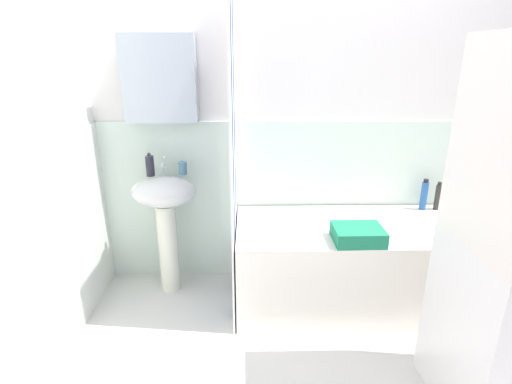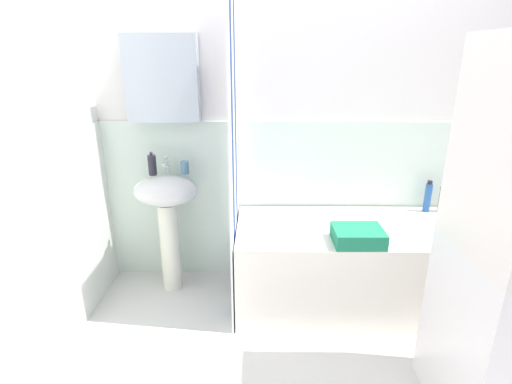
# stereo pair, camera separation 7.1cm
# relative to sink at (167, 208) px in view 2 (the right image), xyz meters

# --- Properties ---
(wall_back_tiled) EXTENTS (3.60, 0.18, 2.40)m
(wall_back_tiled) POSITION_rel_sink_xyz_m (0.99, 0.23, 0.51)
(wall_back_tiled) COLOR silver
(wall_back_tiled) RESTS_ON ground_plane
(wall_left_tiled) EXTENTS (0.07, 1.81, 2.40)m
(wall_left_tiled) POSITION_rel_sink_xyz_m (-0.51, -0.69, 0.49)
(wall_left_tiled) COLOR white
(wall_left_tiled) RESTS_ON ground_plane
(sink) EXTENTS (0.44, 0.34, 0.86)m
(sink) POSITION_rel_sink_xyz_m (0.00, 0.00, 0.00)
(sink) COLOR silver
(sink) RESTS_ON ground_plane
(faucet) EXTENTS (0.03, 0.12, 0.12)m
(faucet) POSITION_rel_sink_xyz_m (0.00, 0.08, 0.29)
(faucet) COLOR silver
(faucet) RESTS_ON sink
(soap_dispenser) EXTENTS (0.06, 0.06, 0.16)m
(soap_dispenser) POSITION_rel_sink_xyz_m (-0.09, 0.04, 0.30)
(soap_dispenser) COLOR #252430
(soap_dispenser) RESTS_ON sink
(toothbrush_cup) EXTENTS (0.06, 0.06, 0.09)m
(toothbrush_cup) POSITION_rel_sink_xyz_m (0.13, 0.08, 0.27)
(toothbrush_cup) COLOR teal
(toothbrush_cup) RESTS_ON sink
(bathtub) EXTENTS (1.54, 0.71, 0.57)m
(bathtub) POSITION_rel_sink_xyz_m (1.27, -0.17, -0.34)
(bathtub) COLOR white
(bathtub) RESTS_ON ground_plane
(shower_curtain) EXTENTS (0.01, 0.71, 2.00)m
(shower_curtain) POSITION_rel_sink_xyz_m (0.48, -0.17, 0.37)
(shower_curtain) COLOR white
(shower_curtain) RESTS_ON ground_plane
(shampoo_bottle) EXTENTS (0.04, 0.04, 0.21)m
(shampoo_bottle) POSITION_rel_sink_xyz_m (1.94, 0.10, 0.04)
(shampoo_bottle) COLOR #302D28
(shampoo_bottle) RESTS_ON bathtub
(body_wash_bottle) EXTENTS (0.05, 0.05, 0.23)m
(body_wash_bottle) POSITION_rel_sink_xyz_m (1.84, 0.10, 0.05)
(body_wash_bottle) COLOR #27569E
(body_wash_bottle) RESTS_ON bathtub
(towel_folded) EXTENTS (0.30, 0.24, 0.09)m
(towel_folded) POSITION_rel_sink_xyz_m (1.23, -0.40, -0.01)
(towel_folded) COLOR #1D7854
(towel_folded) RESTS_ON bathtub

